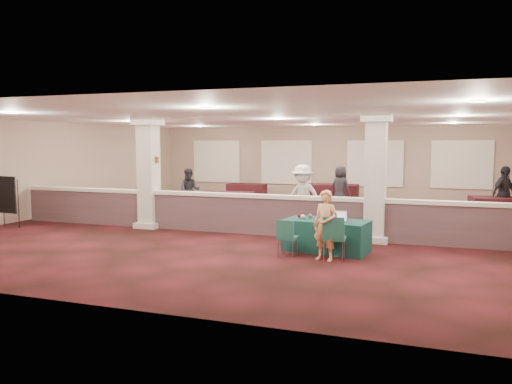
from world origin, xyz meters
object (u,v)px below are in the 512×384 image
(far_table_back_left, at_px, (247,191))
(attendee_a, at_px, (190,190))
(conf_chair_side, at_px, (287,235))
(woman, at_px, (326,225))
(near_table, at_px, (326,236))
(easel_board, at_px, (5,195))
(attendee_b, at_px, (303,196))
(attendee_c, at_px, (504,194))
(far_table_front_left, at_px, (227,202))
(conf_chair_main, at_px, (334,234))
(far_table_back_right, at_px, (503,210))
(far_table_front_right, at_px, (504,210))
(attendee_d, at_px, (340,188))
(far_table_front_center, at_px, (220,210))
(far_table_back_center, at_px, (333,194))

(far_table_back_left, xyz_separation_m, attendee_a, (-0.50, -4.57, 0.44))
(conf_chair_side, xyz_separation_m, woman, (0.88, -0.10, 0.27))
(near_table, bearing_deg, easel_board, -171.37)
(near_table, relative_size, easel_board, 1.23)
(attendee_b, height_order, attendee_c, attendee_b)
(far_table_front_left, xyz_separation_m, attendee_b, (3.29, -2.10, 0.55))
(easel_board, distance_m, woman, 9.68)
(conf_chair_main, xyz_separation_m, woman, (-0.17, -0.04, 0.19))
(woman, bearing_deg, attendee_c, 74.56)
(far_table_back_right, bearing_deg, far_table_front_right, -90.00)
(attendee_d, bearing_deg, easel_board, 63.04)
(far_table_front_center, xyz_separation_m, far_table_front_right, (8.50, 2.70, 0.05))
(far_table_front_left, height_order, attendee_c, attendee_c)
(far_table_back_center, relative_size, attendee_c, 1.14)
(far_table_back_right, xyz_separation_m, attendee_a, (-10.41, -1.27, 0.43))
(conf_chair_main, height_order, far_table_back_center, conf_chair_main)
(far_table_back_center, distance_m, attendee_a, 5.97)
(near_table, bearing_deg, far_table_back_right, 63.04)
(easel_board, xyz_separation_m, far_table_back_center, (7.96, 8.88, -0.56))
(far_table_front_right, height_order, far_table_back_center, far_table_back_center)
(near_table, height_order, attendee_a, attendee_a)
(conf_chair_side, height_order, attendee_b, attendee_b)
(easel_board, height_order, far_table_front_center, easel_board)
(near_table, height_order, woman, woman)
(conf_chair_side, bearing_deg, attendee_d, 94.44)
(near_table, relative_size, conf_chair_side, 2.30)
(attendee_a, bearing_deg, far_table_front_center, -58.37)
(far_table_front_left, xyz_separation_m, far_table_back_right, (9.03, 1.10, -0.02))
(conf_chair_main, height_order, attendee_d, attendee_d)
(far_table_front_right, bearing_deg, easel_board, -156.62)
(far_table_back_left, xyz_separation_m, attendee_d, (4.53, -2.11, 0.47))
(far_table_front_left, height_order, attendee_a, attendee_a)
(woman, xyz_separation_m, far_table_back_center, (-1.67, 9.77, -0.34))
(attendee_a, relative_size, attendee_b, 0.85)
(woman, bearing_deg, near_table, 115.71)
(easel_board, bearing_deg, far_table_front_center, 36.85)
(woman, relative_size, far_table_back_left, 0.89)
(far_table_front_center, bearing_deg, far_table_back_center, 65.30)
(far_table_front_right, height_order, far_table_back_left, far_table_front_right)
(far_table_front_left, relative_size, attendee_c, 1.04)
(conf_chair_side, distance_m, attendee_b, 3.87)
(far_table_front_right, distance_m, far_table_back_left, 10.51)
(attendee_a, bearing_deg, far_table_back_center, 23.50)
(conf_chair_side, distance_m, far_table_front_left, 7.07)
(attendee_b, bearing_deg, far_table_front_center, -173.33)
(conf_chair_main, distance_m, far_table_front_right, 7.99)
(conf_chair_side, relative_size, attendee_d, 0.50)
(far_table_back_left, bearing_deg, woman, -61.55)
(conf_chair_side, bearing_deg, easel_board, 177.63)
(near_table, bearing_deg, far_table_front_center, 149.56)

